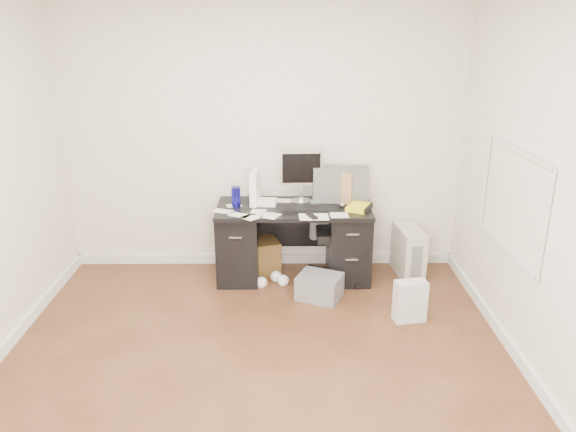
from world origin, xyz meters
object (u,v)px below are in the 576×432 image
(office_chair, at_px, (341,226))
(pc_tower, at_px, (408,252))
(keyboard, at_px, (308,209))
(desk, at_px, (293,240))
(wicker_basket, at_px, (261,256))
(lcd_monitor, at_px, (301,176))

(office_chair, relative_size, pc_tower, 2.23)
(keyboard, height_order, office_chair, office_chair)
(desk, bearing_deg, keyboard, -36.29)
(desk, relative_size, office_chair, 1.35)
(wicker_basket, bearing_deg, lcd_monitor, 2.90)
(office_chair, bearing_deg, pc_tower, 5.09)
(office_chair, bearing_deg, desk, 177.93)
(desk, height_order, office_chair, office_chair)
(desk, distance_m, office_chair, 0.49)
(desk, bearing_deg, wicker_basket, 159.46)
(desk, xyz_separation_m, lcd_monitor, (0.08, 0.15, 0.62))
(office_chair, bearing_deg, keyboard, -165.42)
(lcd_monitor, bearing_deg, desk, -119.49)
(desk, height_order, lcd_monitor, lcd_monitor)
(desk, relative_size, wicker_basket, 4.35)
(pc_tower, bearing_deg, wicker_basket, 170.69)
(office_chair, distance_m, pc_tower, 0.77)
(office_chair, relative_size, wicker_basket, 3.21)
(desk, height_order, keyboard, keyboard)
(keyboard, height_order, pc_tower, keyboard)
(pc_tower, bearing_deg, keyboard, -178.08)
(desk, bearing_deg, pc_tower, 2.44)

